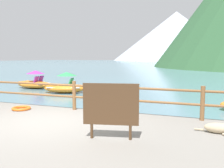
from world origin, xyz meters
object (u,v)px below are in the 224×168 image
Objects in this scene: sign_board at (111,105)px; pedal_boat_2 at (34,82)px; life_ring at (21,108)px; pedal_boat_3 at (65,86)px; dog_resting at (222,128)px.

pedal_boat_2 is at bearing 134.82° from sign_board.
sign_board is 12.95m from pedal_boat_2.
sign_board is 1.95× the size of life_ring.
dog_resting is at bearing -39.49° from pedal_boat_3.
sign_board is 1.10× the size of dog_resting.
pedal_boat_2 is (-11.35, 7.94, -0.13)m from dog_resting.
sign_board reaches higher than dog_resting.
pedal_boat_2 is (-5.29, 7.46, -0.05)m from life_ring.
life_ring is 6.68m from pedal_boat_3.
dog_resting is 0.39× the size of pedal_boat_3.
sign_board is 0.47× the size of pedal_boat_2.
life_ring is 9.15m from pedal_boat_2.
life_ring is at bearing -70.96° from pedal_boat_3.
pedal_boat_2 is 0.93× the size of pedal_boat_3.
dog_resting is 1.77× the size of life_ring.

